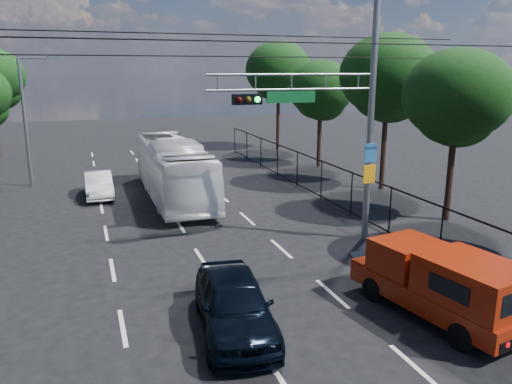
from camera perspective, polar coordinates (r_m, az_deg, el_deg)
name	(u,v)px	position (r m, az deg, el deg)	size (l,w,h in m)	color
lane_markings	(172,213)	(23.24, -9.62, -2.37)	(6.12, 38.00, 0.01)	beige
signal_mast	(342,103)	(18.36, 9.83, 9.96)	(6.43, 0.39, 9.50)	slate
streetlight_left	(28,116)	(30.27, -24.63, 7.94)	(2.09, 0.22, 7.08)	slate
utility_wires	(190,44)	(17.26, -7.56, 16.42)	(22.00, 5.04, 0.74)	black
fence_right	(339,187)	(23.72, 9.45, 0.55)	(0.06, 34.03, 2.00)	black
tree_right_b	(457,103)	(22.63, 21.97, 9.42)	(4.50, 4.50, 7.31)	black
tree_right_c	(388,82)	(27.74, 14.82, 12.01)	(5.10, 5.10, 8.29)	black
tree_right_d	(321,93)	(33.63, 7.41, 11.11)	(4.32, 4.32, 7.02)	black
tree_right_e	(279,75)	(40.99, 2.60, 13.21)	(5.28, 5.28, 8.58)	black
red_pickup	(440,281)	(14.18, 20.33, -9.57)	(2.67, 5.29, 1.88)	black
navy_hatchback	(234,304)	(12.76, -2.48, -12.63)	(1.76, 4.38, 1.49)	black
white_bus	(173,169)	(25.70, -9.45, 2.62)	(2.50, 10.70, 2.98)	silver
white_van	(99,185)	(26.95, -17.54, 0.80)	(1.32, 3.80, 1.25)	white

